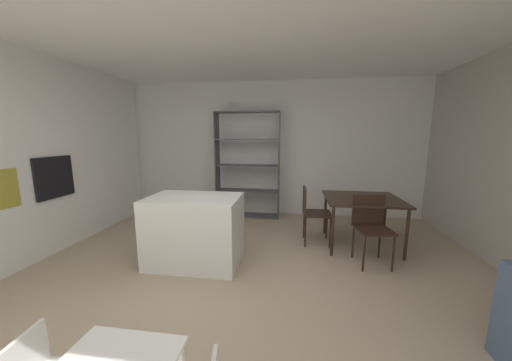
{
  "coord_description": "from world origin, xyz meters",
  "views": [
    {
      "loc": [
        0.7,
        -2.68,
        1.68
      ],
      "look_at": [
        0.26,
        0.42,
        1.14
      ],
      "focal_mm": 18.35,
      "sensor_mm": 36.0,
      "label": 1
    }
  ],
  "objects_px": {
    "dining_table": "(362,202)",
    "dining_chair_island_side": "(311,209)",
    "open_bookshelf": "(248,165)",
    "dining_chair_near": "(371,222)",
    "built_in_oven": "(54,177)",
    "kitchen_island": "(195,230)"
  },
  "relations": [
    {
      "from": "built_in_oven",
      "to": "dining_table",
      "type": "relative_size",
      "value": 0.54
    },
    {
      "from": "open_bookshelf",
      "to": "dining_table",
      "type": "distance_m",
      "value": 2.37
    },
    {
      "from": "built_in_oven",
      "to": "dining_table",
      "type": "xyz_separation_m",
      "value": [
        4.4,
        0.81,
        -0.42
      ]
    },
    {
      "from": "kitchen_island",
      "to": "open_bookshelf",
      "type": "xyz_separation_m",
      "value": [
        0.34,
        2.13,
        0.63
      ]
    },
    {
      "from": "built_in_oven",
      "to": "kitchen_island",
      "type": "bearing_deg",
      "value": -2.14
    },
    {
      "from": "open_bookshelf",
      "to": "dining_chair_near",
      "type": "bearing_deg",
      "value": -41.85
    },
    {
      "from": "kitchen_island",
      "to": "dining_table",
      "type": "xyz_separation_m",
      "value": [
        2.31,
        0.89,
        0.23
      ]
    },
    {
      "from": "built_in_oven",
      "to": "dining_chair_near",
      "type": "xyz_separation_m",
      "value": [
        4.39,
        0.29,
        -0.56
      ]
    },
    {
      "from": "kitchen_island",
      "to": "dining_chair_island_side",
      "type": "bearing_deg",
      "value": 29.72
    },
    {
      "from": "dining_chair_near",
      "to": "dining_chair_island_side",
      "type": "bearing_deg",
      "value": 137.73
    },
    {
      "from": "built_in_oven",
      "to": "kitchen_island",
      "type": "relative_size",
      "value": 0.5
    },
    {
      "from": "kitchen_island",
      "to": "open_bookshelf",
      "type": "bearing_deg",
      "value": 81.05
    },
    {
      "from": "built_in_oven",
      "to": "dining_chair_island_side",
      "type": "relative_size",
      "value": 0.66
    },
    {
      "from": "open_bookshelf",
      "to": "dining_table",
      "type": "xyz_separation_m",
      "value": [
        1.98,
        -1.24,
        -0.39
      ]
    },
    {
      "from": "dining_table",
      "to": "open_bookshelf",
      "type": "bearing_deg",
      "value": 147.94
    },
    {
      "from": "kitchen_island",
      "to": "dining_chair_near",
      "type": "bearing_deg",
      "value": 9.11
    },
    {
      "from": "kitchen_island",
      "to": "dining_chair_island_side",
      "type": "relative_size",
      "value": 1.33
    },
    {
      "from": "dining_chair_island_side",
      "to": "built_in_oven",
      "type": "bearing_deg",
      "value": 101.39
    },
    {
      "from": "kitchen_island",
      "to": "dining_table",
      "type": "distance_m",
      "value": 2.49
    },
    {
      "from": "dining_table",
      "to": "dining_chair_island_side",
      "type": "relative_size",
      "value": 1.23
    },
    {
      "from": "kitchen_island",
      "to": "open_bookshelf",
      "type": "relative_size",
      "value": 0.55
    },
    {
      "from": "dining_chair_island_side",
      "to": "open_bookshelf",
      "type": "bearing_deg",
      "value": 43.43
    }
  ]
}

